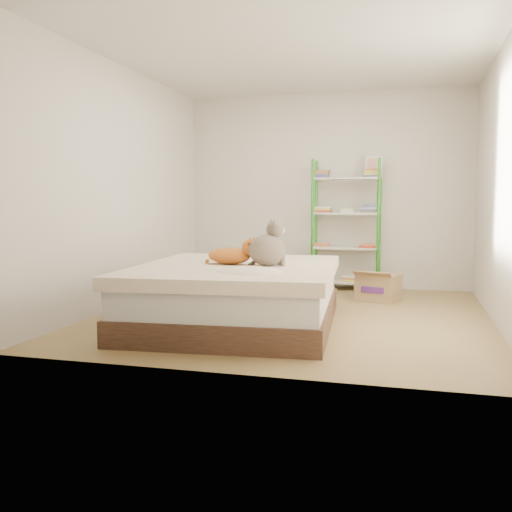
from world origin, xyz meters
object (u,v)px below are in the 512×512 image
(shelf_unit, at_px, (347,224))
(white_bin, at_px, (203,271))
(bed, at_px, (237,295))
(grey_cat, at_px, (267,243))
(cardboard_box, at_px, (378,287))
(orange_cat, at_px, (229,254))

(shelf_unit, relative_size, white_bin, 4.29)
(bed, relative_size, white_bin, 5.79)
(grey_cat, bearing_deg, cardboard_box, -57.24)
(bed, relative_size, cardboard_box, 4.29)
(grey_cat, distance_m, shelf_unit, 2.57)
(grey_cat, relative_size, cardboard_box, 0.75)
(cardboard_box, relative_size, white_bin, 1.35)
(bed, distance_m, white_bin, 2.67)
(orange_cat, bearing_deg, white_bin, 122.87)
(orange_cat, relative_size, white_bin, 1.21)
(grey_cat, bearing_deg, bed, 53.12)
(bed, xyz_separation_m, white_bin, (-1.23, 2.36, -0.09))
(white_bin, bearing_deg, grey_cat, -57.55)
(shelf_unit, bearing_deg, cardboard_box, -59.90)
(bed, xyz_separation_m, grey_cat, (0.30, -0.04, 0.49))
(shelf_unit, bearing_deg, bed, -106.29)
(bed, distance_m, orange_cat, 0.39)
(cardboard_box, bearing_deg, white_bin, -177.38)
(grey_cat, relative_size, shelf_unit, 0.24)
(bed, relative_size, orange_cat, 4.78)
(orange_cat, bearing_deg, cardboard_box, 59.73)
(bed, distance_m, grey_cat, 0.57)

